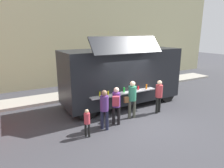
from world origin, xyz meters
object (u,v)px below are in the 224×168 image
customer_rear_waiting (104,106)px  child_near_queue (87,121)px  food_truck_main (122,75)px  customer_front_ordering (132,97)px  trash_bin (149,79)px  customer_extra_browsing (159,94)px  customer_mid_with_backpack (116,102)px

customer_rear_waiting → child_near_queue: bearing=156.1°
food_truck_main → customer_front_ordering: size_ratio=3.61×
trash_bin → customer_rear_waiting: bearing=-143.0°
food_truck_main → customer_extra_browsing: food_truck_main is taller
customer_front_ordering → customer_extra_browsing: 1.48m
customer_extra_browsing → child_near_queue: 3.90m
food_truck_main → customer_mid_with_backpack: bearing=-127.0°
customer_front_ordering → customer_rear_waiting: (-1.56, -0.37, -0.05)m
food_truck_main → trash_bin: (3.79, 2.32, -1.13)m
trash_bin → child_near_queue: size_ratio=0.88×
customer_mid_with_backpack → customer_rear_waiting: bearing=135.6°
customer_rear_waiting → customer_extra_browsing: size_ratio=1.01×
customer_front_ordering → customer_mid_with_backpack: customer_front_ordering is taller
child_near_queue → customer_rear_waiting: bearing=-24.7°
food_truck_main → customer_rear_waiting: (-2.15, -2.16, -0.63)m
customer_front_ordering → food_truck_main: bearing=-5.2°
customer_mid_with_backpack → child_near_queue: size_ratio=1.49×
food_truck_main → customer_rear_waiting: food_truck_main is taller
food_truck_main → trash_bin: food_truck_main is taller
trash_bin → customer_mid_with_backpack: customer_mid_with_backpack is taller
customer_mid_with_backpack → child_near_queue: 1.50m
customer_front_ordering → customer_mid_with_backpack: (-0.96, -0.25, -0.03)m
customer_rear_waiting → food_truck_main: bearing=7.1°
customer_mid_with_backpack → child_near_queue: customer_mid_with_backpack is taller
customer_front_ordering → customer_rear_waiting: size_ratio=1.05×
customer_front_ordering → customer_rear_waiting: customer_front_ordering is taller
customer_rear_waiting → child_near_queue: (-0.82, -0.21, -0.33)m
food_truck_main → trash_bin: 4.59m
trash_bin → child_near_queue: bearing=-145.3°
child_near_queue → trash_bin: bearing=-4.1°
food_truck_main → child_near_queue: bearing=-141.3°
food_truck_main → trash_bin: bearing=31.5°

